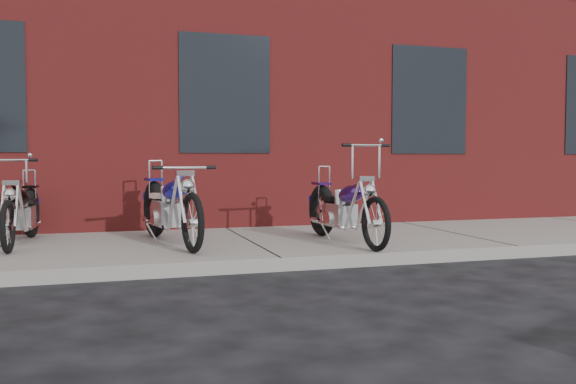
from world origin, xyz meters
name	(u,v)px	position (x,y,z in m)	size (l,w,h in m)	color
ground	(281,272)	(0.00, 0.00, 0.00)	(120.00, 120.00, 0.00)	black
sidewalk	(249,246)	(0.00, 1.50, 0.07)	(22.00, 3.00, 0.15)	gray
building_brick	(182,37)	(0.00, 8.00, 4.00)	(22.00, 10.00, 8.00)	maroon
chopper_purple	(344,211)	(1.11, 0.94, 0.55)	(0.54, 2.20, 1.23)	black
chopper_blue	(170,209)	(-1.01, 1.48, 0.58)	(0.66, 2.36, 1.03)	black
chopper_third	(21,214)	(-2.77, 1.95, 0.53)	(0.51, 2.09, 1.06)	black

